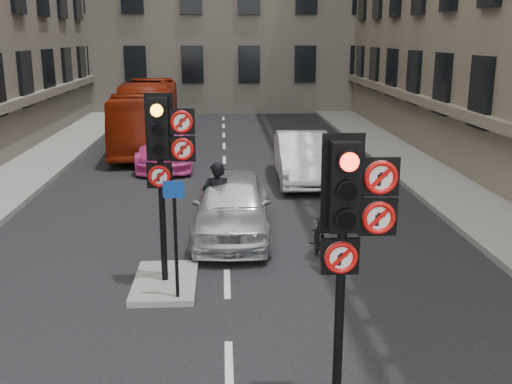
{
  "coord_description": "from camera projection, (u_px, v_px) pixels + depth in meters",
  "views": [
    {
      "loc": [
        -0.04,
        -5.86,
        4.7
      ],
      "look_at": [
        0.41,
        2.13,
        2.6
      ],
      "focal_mm": 42.0,
      "sensor_mm": 36.0,
      "label": 1
    }
  ],
  "objects": [
    {
      "name": "pavement_right",
      "position": [
        454.0,
        187.0,
        18.81
      ],
      "size": [
        3.0,
        50.0,
        0.16
      ],
      "primitive_type": "cube",
      "color": "gray",
      "rests_on": "ground"
    },
    {
      "name": "centre_island",
      "position": [
        165.0,
        282.0,
        11.61
      ],
      "size": [
        1.2,
        2.0,
        0.12
      ],
      "primitive_type": "cube",
      "color": "gray",
      "rests_on": "ground"
    },
    {
      "name": "signal_near",
      "position": [
        350.0,
        216.0,
        7.24
      ],
      "size": [
        0.91,
        0.4,
        3.58
      ],
      "color": "black",
      "rests_on": "ground"
    },
    {
      "name": "signal_far",
      "position": [
        164.0,
        148.0,
        10.93
      ],
      "size": [
        0.91,
        0.4,
        3.58
      ],
      "color": "black",
      "rests_on": "centre_island"
    },
    {
      "name": "car_silver",
      "position": [
        232.0,
        205.0,
        14.29
      ],
      "size": [
        1.99,
        4.56,
        1.53
      ],
      "primitive_type": "imported",
      "rotation": [
        0.0,
        0.0,
        -0.04
      ],
      "color": "#B5B9BD",
      "rests_on": "ground"
    },
    {
      "name": "car_white",
      "position": [
        303.0,
        158.0,
        19.74
      ],
      "size": [
        1.79,
        4.83,
        1.58
      ],
      "primitive_type": "imported",
      "rotation": [
        0.0,
        0.0,
        -0.03
      ],
      "color": "silver",
      "rests_on": "ground"
    },
    {
      "name": "car_pink",
      "position": [
        165.0,
        146.0,
        22.2
      ],
      "size": [
        2.3,
        5.04,
        1.43
      ],
      "primitive_type": "imported",
      "rotation": [
        0.0,
        0.0,
        0.06
      ],
      "color": "#E2429C",
      "rests_on": "ground"
    },
    {
      "name": "bus_red",
      "position": [
        148.0,
        115.0,
        25.74
      ],
      "size": [
        2.81,
        9.99,
        2.75
      ],
      "primitive_type": "imported",
      "rotation": [
        0.0,
        0.0,
        0.05
      ],
      "color": "maroon",
      "rests_on": "ground"
    },
    {
      "name": "motorcycle",
      "position": [
        320.0,
        243.0,
        12.64
      ],
      "size": [
        0.45,
        1.53,
        0.91
      ],
      "primitive_type": "imported",
      "rotation": [
        0.0,
        0.0,
        -0.01
      ],
      "color": "black",
      "rests_on": "ground"
    },
    {
      "name": "motorcyclist",
      "position": [
        217.0,
        201.0,
        14.01
      ],
      "size": [
        0.73,
        0.51,
        1.88
      ],
      "primitive_type": "imported",
      "rotation": [
        0.0,
        0.0,
        3.24
      ],
      "color": "black",
      "rests_on": "ground"
    },
    {
      "name": "info_sign",
      "position": [
        175.0,
        223.0,
        10.46
      ],
      "size": [
        0.37,
        0.12,
        2.16
      ],
      "rotation": [
        0.0,
        0.0,
        -0.09
      ],
      "color": "black",
      "rests_on": "centre_island"
    }
  ]
}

